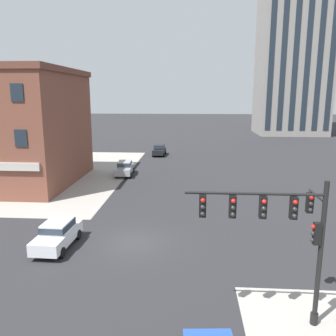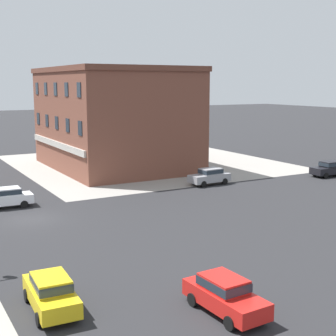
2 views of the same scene
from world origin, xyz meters
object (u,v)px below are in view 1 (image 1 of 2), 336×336
traffic_signal_main (286,227)px  car_main_southbound_far (159,150)px  car_main_northbound_far (58,233)px  car_cross_eastbound (125,168)px

traffic_signal_main → car_main_southbound_far: size_ratio=1.39×
car_main_northbound_far → car_main_southbound_far: bearing=84.7°
car_cross_eastbound → traffic_signal_main: bearing=-66.2°
car_main_northbound_far → car_cross_eastbound: size_ratio=0.99×
traffic_signal_main → car_main_northbound_far: traffic_signal_main is taller
car_main_northbound_far → car_main_southbound_far: size_ratio=1.00×
car_main_northbound_far → traffic_signal_main: bearing=-28.2°
car_cross_eastbound → car_main_northbound_far: bearing=-91.0°
traffic_signal_main → car_cross_eastbound: traffic_signal_main is taller
car_main_northbound_far → car_cross_eastbound: 20.36m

